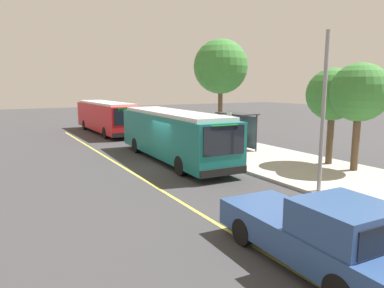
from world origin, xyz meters
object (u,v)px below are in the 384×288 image
at_px(transit_bus_main, 173,134).
at_px(pedestrian_commuter, 242,141).
at_px(pickup_truck, 319,234).
at_px(route_sign_post, 229,129).
at_px(transit_bus_second, 106,116).
at_px(waiting_bench, 235,142).

xyz_separation_m(transit_bus_main, pedestrian_commuter, (1.84, 3.75, -0.50)).
bearing_deg(pickup_truck, route_sign_post, 154.82).
bearing_deg(transit_bus_second, transit_bus_main, -0.50).
bearing_deg(pickup_truck, transit_bus_main, 168.79).
height_order(transit_bus_second, pickup_truck, transit_bus_second).
bearing_deg(transit_bus_main, pedestrian_commuter, 63.81).
height_order(waiting_bench, pedestrian_commuter, pedestrian_commuter).
xyz_separation_m(transit_bus_second, route_sign_post, (16.60, 2.43, 0.34)).
height_order(transit_bus_second, pedestrian_commuter, transit_bus_second).
bearing_deg(pedestrian_commuter, transit_bus_second, -167.49).
height_order(waiting_bench, route_sign_post, route_sign_post).
bearing_deg(route_sign_post, pickup_truck, -25.18).
relative_size(transit_bus_main, transit_bus_second, 0.98).
height_order(transit_bus_main, transit_bus_second, same).
height_order(transit_bus_main, waiting_bench, transit_bus_main).
distance_m(transit_bus_main, route_sign_post, 3.34).
relative_size(transit_bus_second, waiting_bench, 7.36).
bearing_deg(transit_bus_main, transit_bus_second, 179.50).
height_order(transit_bus_main, route_sign_post, same).
distance_m(transit_bus_main, waiting_bench, 5.27).
distance_m(transit_bus_second, waiting_bench, 14.68).
relative_size(route_sign_post, pedestrian_commuter, 1.66).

